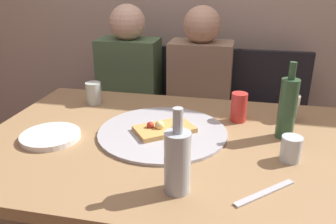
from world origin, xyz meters
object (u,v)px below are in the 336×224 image
object	(u,v)px
pizza_slice_last	(164,129)
table_knife	(265,193)
beer_bottle	(177,160)
plate_stack	(51,136)
wine_glass	(291,107)
chair_middle	(200,113)
soda_can	(239,107)
guest_in_sweater	(126,97)
tumbler_near	(94,93)
dining_table	(167,158)
tumbler_far	(291,149)
chair_right	(270,118)
wine_bottle	(287,108)
chair_left	(134,107)
guest_in_beanie	(197,102)
pizza_tray	(163,132)

from	to	relation	value
pizza_slice_last	table_knife	size ratio (longest dim) A/B	1.15
beer_bottle	plate_stack	bearing A→B (deg)	156.94
wine_glass	chair_middle	bearing A→B (deg)	127.51
soda_can	guest_in_sweater	world-z (taller)	guest_in_sweater
soda_can	chair_middle	xyz separation A→B (m)	(-0.23, 0.65, -0.30)
tumbler_near	dining_table	bearing A→B (deg)	-35.66
tumbler_far	soda_can	world-z (taller)	soda_can
tumbler_near	chair_right	distance (m)	1.08
wine_bottle	soda_can	distance (m)	0.22
soda_can	table_knife	world-z (taller)	soda_can
table_knife	chair_left	distance (m)	1.40
dining_table	guest_in_beanie	distance (m)	0.73
tumbler_near	plate_stack	size ratio (longest dim) A/B	0.47
wine_glass	plate_stack	world-z (taller)	wine_glass
dining_table	pizza_tray	xyz separation A→B (m)	(-0.03, 0.05, 0.09)
pizza_tray	tumbler_near	distance (m)	0.47
wine_glass	table_knife	size ratio (longest dim) A/B	0.48
pizza_slice_last	pizza_tray	bearing A→B (deg)	146.04
dining_table	pizza_tray	world-z (taller)	pizza_tray
guest_in_beanie	soda_can	bearing A→B (deg)	115.11
pizza_slice_last	chair_right	bearing A→B (deg)	60.73
wine_glass	table_knife	xyz separation A→B (m)	(-0.13, -0.57, -0.05)
wine_bottle	wine_glass	bearing A→B (deg)	77.77
guest_in_beanie	guest_in_sweater	bearing A→B (deg)	0.00
pizza_slice_last	beer_bottle	bearing A→B (deg)	-71.33
soda_can	guest_in_sweater	distance (m)	0.85
tumbler_far	guest_in_sweater	size ratio (longest dim) A/B	0.07
plate_stack	guest_in_beanie	xyz separation A→B (m)	(0.45, 0.82, -0.13)
table_knife	dining_table	bearing A→B (deg)	97.83
tumbler_far	chair_middle	bearing A→B (deg)	113.40
pizza_tray	wine_glass	bearing A→B (deg)	27.17
beer_bottle	table_knife	xyz separation A→B (m)	(0.24, 0.04, -0.10)
chair_left	chair_middle	distance (m)	0.44
pizza_slice_last	tumbler_far	size ratio (longest dim) A/B	2.96
tumbler_near	soda_can	bearing A→B (deg)	-5.50
soda_can	plate_stack	size ratio (longest dim) A/B	0.55
chair_right	plate_stack	bearing A→B (deg)	47.86
tumbler_far	table_knife	world-z (taller)	tumbler_far
beer_bottle	wine_glass	size ratio (longest dim) A/B	2.39
pizza_slice_last	tumbler_far	bearing A→B (deg)	-13.25
wine_glass	plate_stack	size ratio (longest dim) A/B	0.48
beer_bottle	table_knife	world-z (taller)	beer_bottle
chair_right	tumbler_far	bearing A→B (deg)	88.87
chair_right	guest_in_sweater	distance (m)	0.89
wine_bottle	table_knife	size ratio (longest dim) A/B	1.31
tumbler_far	guest_in_sweater	distance (m)	1.17
dining_table	wine_glass	distance (m)	0.57
wine_glass	guest_in_beanie	size ratio (longest dim) A/B	0.09
chair_right	guest_in_sweater	bearing A→B (deg)	9.95
pizza_tray	chair_middle	bearing A→B (deg)	86.68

